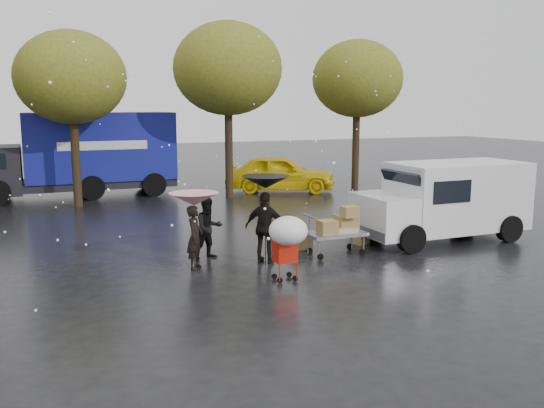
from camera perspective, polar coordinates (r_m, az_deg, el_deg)
name	(u,v)px	position (r m, az deg, el deg)	size (l,w,h in m)	color
ground	(259,264)	(14.03, -1.26, -5.96)	(90.00, 90.00, 0.00)	black
person_pink	(195,237)	(13.60, -7.65, -3.28)	(0.55, 0.36, 1.50)	black
person_middle	(209,228)	(14.45, -6.30, -2.39)	(0.75, 0.58, 1.54)	black
person_black	(265,228)	(13.93, -0.65, -2.36)	(1.02, 0.43, 1.75)	black
umbrella_pink	(194,199)	(13.42, -7.74, 0.47)	(1.16, 1.16, 1.81)	#4C4C4C
umbrella_black	(265,182)	(13.74, -0.66, 2.17)	(1.16, 1.16, 2.14)	#4C4C4C
vendor_cart	(339,227)	(14.84, 6.65, -2.26)	(1.52, 0.80, 1.27)	slate
shopping_cart	(288,234)	(12.36, 1.57, -3.03)	(0.84, 0.84, 1.46)	#B71A0A
white_van	(446,199)	(17.06, 16.82, 0.45)	(4.91, 2.18, 2.20)	silver
blue_truck	(80,155)	(25.39, -18.50, 4.65)	(8.30, 2.60, 3.50)	navy
box_ground_near	(301,240)	(15.45, 2.87, -3.58)	(0.53, 0.42, 0.47)	olive
box_ground_far	(361,238)	(16.16, 8.82, -3.38)	(0.40, 0.31, 0.31)	olive
yellow_taxi	(280,173)	(25.53, 0.82, 3.07)	(1.94, 4.83, 1.65)	#E0BF0B
tree_row	(154,73)	(23.06, -11.59, 12.62)	(21.60, 4.40, 7.12)	black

